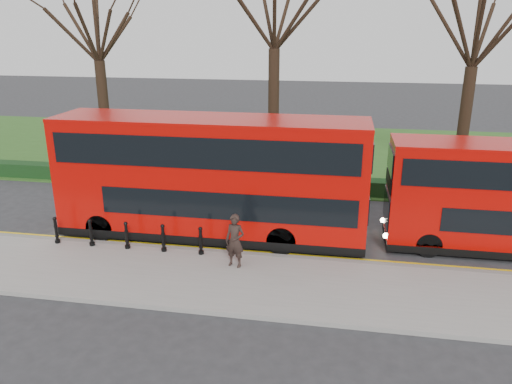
# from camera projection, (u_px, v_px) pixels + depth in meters

# --- Properties ---
(ground) EXTENTS (120.00, 120.00, 0.00)m
(ground) POSITION_uv_depth(u_px,v_px,m) (186.00, 241.00, 19.51)
(ground) COLOR #28282B
(ground) RESTS_ON ground
(pavement) EXTENTS (60.00, 4.00, 0.15)m
(pavement) POSITION_uv_depth(u_px,v_px,m) (159.00, 275.00, 16.69)
(pavement) COLOR gray
(pavement) RESTS_ON ground
(kerb) EXTENTS (60.00, 0.25, 0.16)m
(kerb) POSITION_uv_depth(u_px,v_px,m) (178.00, 250.00, 18.56)
(kerb) COLOR slate
(kerb) RESTS_ON ground
(grass_verge) EXTENTS (60.00, 18.00, 0.06)m
(grass_verge) POSITION_uv_depth(u_px,v_px,m) (254.00, 150.00, 33.51)
(grass_verge) COLOR #2A511B
(grass_verge) RESTS_ON ground
(hedge) EXTENTS (60.00, 0.90, 0.80)m
(hedge) POSITION_uv_depth(u_px,v_px,m) (226.00, 180.00, 25.74)
(hedge) COLOR black
(hedge) RESTS_ON ground
(yellow_line_outer) EXTENTS (60.00, 0.10, 0.01)m
(yellow_line_outer) POSITION_uv_depth(u_px,v_px,m) (181.00, 248.00, 18.86)
(yellow_line_outer) COLOR yellow
(yellow_line_outer) RESTS_ON ground
(yellow_line_inner) EXTENTS (60.00, 0.10, 0.01)m
(yellow_line_inner) POSITION_uv_depth(u_px,v_px,m) (182.00, 246.00, 19.05)
(yellow_line_inner) COLOR yellow
(yellow_line_inner) RESTS_ON ground
(tree_left) EXTENTS (7.11, 7.11, 11.11)m
(tree_left) POSITION_uv_depth(u_px,v_px,m) (96.00, 24.00, 27.61)
(tree_left) COLOR black
(tree_left) RESTS_ON ground
(tree_mid) EXTENTS (7.96, 7.96, 12.44)m
(tree_mid) POSITION_uv_depth(u_px,v_px,m) (275.00, 4.00, 25.65)
(tree_mid) COLOR black
(tree_mid) RESTS_ON ground
(tree_right) EXTENTS (7.03, 7.03, 10.98)m
(tree_right) POSITION_uv_depth(u_px,v_px,m) (477.00, 26.00, 24.35)
(tree_right) COLOR black
(tree_right) RESTS_ON ground
(bollard_row) EXTENTS (5.80, 0.15, 1.00)m
(bollard_row) POSITION_uv_depth(u_px,v_px,m) (127.00, 236.00, 18.35)
(bollard_row) COLOR black
(bollard_row) RESTS_ON pavement
(bus_lead) EXTENTS (11.91, 2.73, 4.74)m
(bus_lead) POSITION_uv_depth(u_px,v_px,m) (211.00, 179.00, 19.24)
(bus_lead) COLOR #AD0803
(bus_lead) RESTS_ON ground
(pedestrian) EXTENTS (0.76, 0.59, 1.87)m
(pedestrian) POSITION_uv_depth(u_px,v_px,m) (235.00, 241.00, 16.85)
(pedestrian) COLOR black
(pedestrian) RESTS_ON pavement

